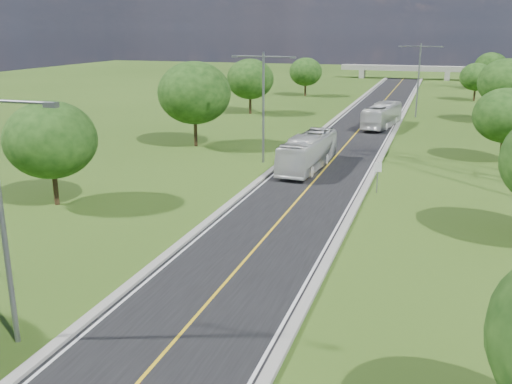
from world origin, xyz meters
The scene contains 18 objects.
ground centered at (0.00, 60.00, 0.00)m, with size 260.00×260.00×0.00m, color #2C4814.
road centered at (0.00, 66.00, 0.03)m, with size 8.00×150.00×0.06m, color black.
curb_left centered at (-4.25, 66.00, 0.11)m, with size 0.50×150.00×0.22m, color gray.
curb_right centered at (4.25, 66.00, 0.11)m, with size 0.50×150.00×0.22m, color gray.
speed_limit_sign centered at (5.20, 37.98, 1.60)m, with size 0.55×0.09×2.40m.
overpass centered at (0.00, 140.00, 2.41)m, with size 30.00×3.00×3.20m.
streetlight_mid_left centered at (-6.00, 45.00, 5.94)m, with size 5.90×0.25×10.00m.
streetlight_far_right centered at (6.00, 78.00, 5.94)m, with size 5.90×0.25×10.00m.
tree_lb centered at (-16.00, 28.00, 4.64)m, with size 6.30×6.30×7.33m.
tree_lc centered at (-15.00, 50.00, 5.58)m, with size 7.56×7.56×8.79m.
tree_ld centered at (-17.00, 74.00, 4.95)m, with size 6.72×6.72×7.82m.
tree_le centered at (-14.50, 98.00, 4.33)m, with size 5.88×5.88×6.84m.
tree_rc centered at (15.00, 52.00, 4.33)m, with size 5.88×5.88×6.84m.
tree_rd centered at (17.00, 76.00, 5.27)m, with size 7.14×7.14×8.30m.
tree_re centered at (14.50, 100.00, 4.02)m, with size 5.46×5.46×6.35m.
tree_rf centered at (18.00, 120.00, 4.64)m, with size 6.30×6.30×7.33m.
bus_outbound centered at (2.40, 67.71, 1.52)m, with size 2.46×10.52×2.93m, color silver.
bus_inbound centered at (-1.47, 43.70, 1.56)m, with size 2.53×10.80×3.01m, color silver.
Camera 1 is at (9.33, -4.29, 12.09)m, focal length 40.00 mm.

